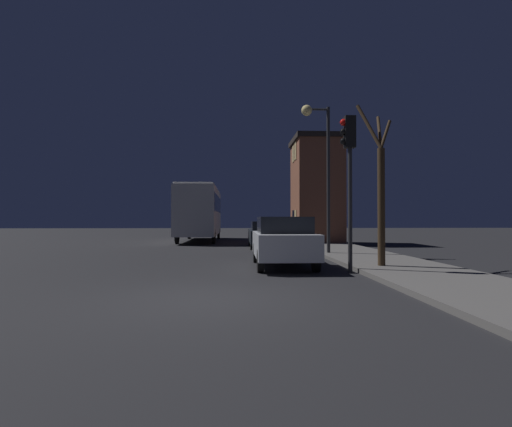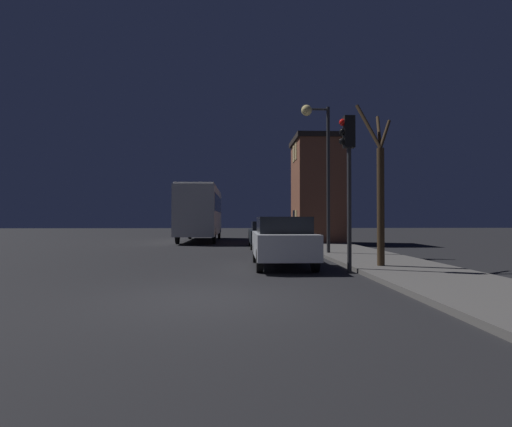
{
  "view_description": "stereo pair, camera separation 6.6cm",
  "coord_description": "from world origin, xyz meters",
  "px_view_note": "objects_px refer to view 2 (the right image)",
  "views": [
    {
      "loc": [
        0.47,
        -7.63,
        1.51
      ],
      "look_at": [
        1.34,
        10.44,
        1.77
      ],
      "focal_mm": 28.0,
      "sensor_mm": 36.0,
      "label": 1
    },
    {
      "loc": [
        0.54,
        -7.64,
        1.51
      ],
      "look_at": [
        1.34,
        10.44,
        1.77
      ],
      "focal_mm": 28.0,
      "sensor_mm": 36.0,
      "label": 2
    }
  ],
  "objects_px": {
    "car_near_lane": "(282,241)",
    "traffic_light": "(348,160)",
    "bare_tree": "(380,190)",
    "streetlamp": "(319,148)",
    "bus": "(201,210)",
    "car_mid_lane": "(267,234)"
  },
  "relations": [
    {
      "from": "traffic_light",
      "to": "bus",
      "type": "xyz_separation_m",
      "value": [
        -5.69,
        16.61,
        -0.99
      ]
    },
    {
      "from": "streetlamp",
      "to": "car_near_lane",
      "type": "xyz_separation_m",
      "value": [
        -1.94,
        -3.78,
        -3.63
      ]
    },
    {
      "from": "car_near_lane",
      "to": "traffic_light",
      "type": "bearing_deg",
      "value": -41.19
    },
    {
      "from": "streetlamp",
      "to": "bare_tree",
      "type": "relative_size",
      "value": 1.23
    },
    {
      "from": "streetlamp",
      "to": "car_mid_lane",
      "type": "relative_size",
      "value": 1.31
    },
    {
      "from": "bare_tree",
      "to": "car_near_lane",
      "type": "height_order",
      "value": "bare_tree"
    },
    {
      "from": "streetlamp",
      "to": "traffic_light",
      "type": "height_order",
      "value": "streetlamp"
    },
    {
      "from": "car_mid_lane",
      "to": "bus",
      "type": "bearing_deg",
      "value": 121.7
    },
    {
      "from": "streetlamp",
      "to": "car_mid_lane",
      "type": "xyz_separation_m",
      "value": [
        -1.84,
        4.72,
        -3.73
      ]
    },
    {
      "from": "traffic_light",
      "to": "car_mid_lane",
      "type": "bearing_deg",
      "value": 99.08
    },
    {
      "from": "bare_tree",
      "to": "streetlamp",
      "type": "bearing_deg",
      "value": 101.25
    },
    {
      "from": "bus",
      "to": "traffic_light",
      "type": "bearing_deg",
      "value": -71.09
    },
    {
      "from": "streetlamp",
      "to": "bus",
      "type": "bearing_deg",
      "value": 117.59
    },
    {
      "from": "bus",
      "to": "car_near_lane",
      "type": "height_order",
      "value": "bus"
    },
    {
      "from": "bare_tree",
      "to": "car_near_lane",
      "type": "distance_m",
      "value": 3.33
    },
    {
      "from": "bare_tree",
      "to": "traffic_light",
      "type": "bearing_deg",
      "value": -148.86
    },
    {
      "from": "traffic_light",
      "to": "car_mid_lane",
      "type": "height_order",
      "value": "traffic_light"
    },
    {
      "from": "bus",
      "to": "bare_tree",
      "type": "bearing_deg",
      "value": -66.75
    },
    {
      "from": "streetlamp",
      "to": "bare_tree",
      "type": "distance_m",
      "value": 5.1
    },
    {
      "from": "bare_tree",
      "to": "car_mid_lane",
      "type": "height_order",
      "value": "bare_tree"
    },
    {
      "from": "traffic_light",
      "to": "bus",
      "type": "bearing_deg",
      "value": 108.91
    },
    {
      "from": "bus",
      "to": "car_near_lane",
      "type": "xyz_separation_m",
      "value": [
        3.99,
        -15.12,
        -1.35
      ]
    }
  ]
}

